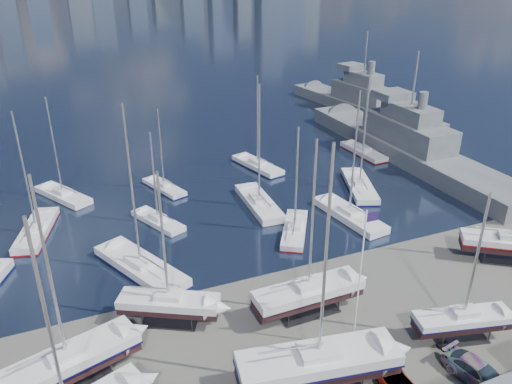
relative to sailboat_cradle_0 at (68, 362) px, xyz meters
name	(u,v)px	position (x,y,z in m)	size (l,w,h in m)	color
ground	(330,333)	(20.54, -2.46, -2.12)	(1400.00, 1400.00, 0.00)	#605E59
water	(70,13)	(20.54, 307.54, -2.27)	(1400.00, 600.00, 0.40)	#1B253F
sailboat_cradle_0	(68,362)	(0.00, 0.00, 0.00)	(10.91, 5.89, 16.91)	#2D2D33
sailboat_cradle_2	(169,303)	(8.42, 4.13, -0.13)	(8.71, 6.26, 14.20)	#2D2D33
sailboat_cradle_3	(318,363)	(16.68, -7.13, 0.11)	(12.30, 5.28, 19.00)	#2D2D33
sailboat_cradle_4	(308,293)	(20.07, 0.75, -0.03)	(10.05, 3.01, 16.29)	#2D2D33
sailboat_cradle_5	(463,320)	(30.11, -7.16, -0.18)	(8.47, 4.15, 13.40)	#2D2D33
sailboat_cradle_6	(509,244)	(43.22, 0.29, -0.08)	(9.28, 7.60, 15.35)	#2D2D33
sailboat_moored_1	(37,232)	(-2.03, 25.21, -1.81)	(5.46, 10.54, 15.18)	black
sailboat_moored_2	(63,196)	(1.34, 34.08, -1.80)	(6.98, 9.51, 14.26)	black
sailboat_moored_3	(141,269)	(7.57, 12.95, -1.80)	(8.11, 12.45, 18.14)	black
sailboat_moored_4	(158,221)	(11.38, 22.26, -1.79)	(5.24, 8.15, 11.97)	black
sailboat_moored_5	(164,188)	(14.30, 31.61, -1.81)	(4.75, 8.28, 11.94)	black
sailboat_moored_6	(295,231)	(25.40, 13.94, -1.81)	(6.78, 8.96, 13.38)	black
sailboat_moored_7	(259,204)	(24.29, 21.82, -1.79)	(3.61, 11.06, 16.49)	black
sailboat_moored_8	(257,166)	(29.17, 34.00, -1.81)	(5.11, 10.18, 14.67)	black
sailboat_moored_9	(349,216)	(33.12, 14.59, -1.79)	(4.45, 11.26, 16.55)	black
sailboat_moored_10	(359,187)	(39.08, 21.45, -1.81)	(6.82, 11.44, 16.54)	black
sailboat_moored_11	(363,153)	(47.36, 32.90, -1.81)	(3.15, 9.70, 14.32)	black
naval_ship_east	(406,147)	(52.77, 29.29, -0.45)	(7.71, 46.41, 18.17)	slate
naval_ship_west	(361,104)	(60.96, 54.35, -0.45)	(11.70, 40.29, 17.58)	slate
car_d	(479,373)	(27.96, -11.30, -1.31)	(2.26, 5.57, 1.62)	gray
flagpole	(361,272)	(21.46, -4.61, 5.10)	(1.10, 0.12, 12.48)	white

